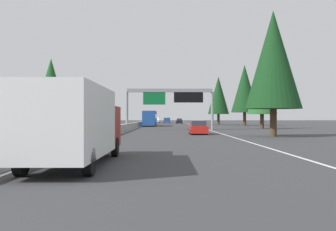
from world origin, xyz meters
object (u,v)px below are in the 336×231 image
Objects in this scene: bus_mid_left at (150,118)px; conifer_left_mid at (51,85)px; conifer_right_far at (245,89)px; box_truck_far_center at (76,123)px; sedan_far_right at (198,128)px; sedan_distant_b at (154,122)px; pickup_near_center at (157,120)px; conifer_right_mid at (262,88)px; conifer_right_near at (273,60)px; conifer_right_distant at (218,95)px; sign_gantry_overhead at (171,97)px; sedan_distant_a at (179,121)px; minivan_far_left at (167,120)px.

conifer_left_mid is (-2.24, 19.82, 6.61)m from bus_mid_left.
conifer_left_mid is at bearing 98.25° from conifer_right_far.
conifer_right_far is at bearing -17.09° from box_truck_far_center.
sedan_distant_b is at bearing 6.68° from sedan_far_right.
pickup_near_center is 70.20m from conifer_right_mid.
box_truck_far_center reaches higher than sedan_far_right.
pickup_near_center is 0.46× the size of conifer_right_near.
conifer_right_far is at bearing -131.05° from sedan_distant_b.
box_truck_far_center is at bearing 179.95° from sedan_distant_b.
sedan_distant_b is at bearing -179.75° from pickup_near_center.
conifer_right_distant is (52.41, -9.49, 6.62)m from sedan_far_right.
sedan_far_right is 53.67m from conifer_right_distant.
sedan_far_right is (25.89, -6.86, -0.93)m from box_truck_far_center.
box_truck_far_center is at bearing -179.97° from bus_mid_left.
conifer_left_mid is at bearing 37.72° from sedan_far_right.
sedan_far_right is 44.33m from conifer_left_mid.
sign_gantry_overhead is at bearing 27.95° from conifer_right_near.
sign_gantry_overhead is at bearing 111.85° from conifer_right_mid.
conifer_right_near is (-41.49, -13.69, 5.63)m from bus_mid_left.
sign_gantry_overhead is at bearing -170.07° from bus_mid_left.
pickup_near_center is (112.54, 0.06, -0.70)m from box_truck_far_center.
conifer_right_near is 0.91× the size of conifer_right_far.
conifer_right_far is (3.59, -20.40, 6.32)m from bus_mid_left.
sedan_distant_b is at bearing 147.32° from sedan_distant_a.
conifer_right_distant is at bearing -17.47° from sign_gantry_overhead.
sedan_far_right is at bearing -177.41° from minivan_far_left.
sedan_distant_b is (44.67, 4.00, -4.06)m from sign_gantry_overhead.
conifer_right_near reaches higher than box_truck_far_center.
conifer_right_mid is 0.78× the size of conifer_left_mid.
conifer_left_mid reaches higher than conifer_right_distant.
sedan_far_right is at bearing -173.32° from sedan_distant_b.
conifer_right_near is at bearing -161.74° from bus_mid_left.
conifer_left_mid is at bearing 139.72° from sedan_distant_b.
sign_gantry_overhead is 2.26× the size of pickup_near_center.
minivan_far_left is 46.69m from conifer_left_mid.
conifer_right_mid is (-17.53, -18.76, 4.80)m from bus_mid_left.
minivan_far_left is at bearing -2.00° from box_truck_far_center.
sign_gantry_overhead is 20.63m from conifer_right_near.
sedan_distant_a is at bearing -32.68° from sedan_distant_b.
conifer_right_mid is (19.25, -11.86, 5.83)m from sedan_far_right.
sedan_far_right is 10.62m from conifer_right_near.
bus_mid_left is at bearing 0.03° from box_truck_far_center.
sedan_far_right is 0.32× the size of conifer_left_mid.
conifer_right_far is at bearing -31.12° from sign_gantry_overhead.
sedan_far_right is at bearing 55.28° from conifer_right_near.
conifer_right_near is 51.62m from conifer_left_mid.
conifer_right_mid is (23.96, -5.06, -0.83)m from conifer_right_near.
sedan_distant_b is at bearing 70.92° from conifer_right_distant.
conifer_right_mid is (-55.04, -15.23, 5.57)m from minivan_far_left.
bus_mid_left is at bearing 18.26° from conifer_right_near.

